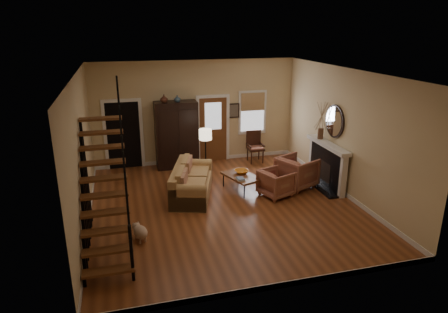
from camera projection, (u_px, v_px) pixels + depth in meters
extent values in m
plane|color=brown|center=(224.00, 205.00, 10.07)|extent=(7.00, 7.00, 0.00)
plane|color=white|center=(224.00, 72.00, 9.03)|extent=(7.00, 7.00, 0.00)
cube|color=#D9BF8B|center=(196.00, 113.00, 12.76)|extent=(6.50, 0.04, 3.30)
cube|color=#D9BF8B|center=(82.00, 153.00, 8.76)|extent=(0.04, 7.00, 3.30)
cube|color=#D9BF8B|center=(345.00, 133.00, 10.35)|extent=(0.04, 7.00, 3.30)
cube|color=black|center=(124.00, 134.00, 12.53)|extent=(1.00, 0.36, 2.10)
cube|color=brown|center=(213.00, 130.00, 13.07)|extent=(0.90, 0.06, 2.10)
cube|color=silver|center=(252.00, 113.00, 13.23)|extent=(0.96, 0.06, 1.46)
cube|color=black|center=(328.00, 166.00, 11.12)|extent=(0.24, 1.60, 1.15)
cube|color=white|center=(328.00, 145.00, 10.91)|extent=(0.30, 1.95, 0.10)
cylinder|color=silver|center=(334.00, 121.00, 10.73)|extent=(0.05, 0.90, 0.90)
imported|color=#4C2619|center=(164.00, 99.00, 11.91)|extent=(0.24, 0.24, 0.25)
imported|color=#334C60|center=(177.00, 99.00, 12.02)|extent=(0.20, 0.20, 0.21)
imported|color=orange|center=(241.00, 172.00, 10.98)|extent=(0.38, 0.38, 0.09)
imported|color=brown|center=(276.00, 183.00, 10.52)|extent=(1.00, 0.99, 0.71)
imported|color=brown|center=(297.00, 172.00, 11.09)|extent=(1.24, 1.23, 0.86)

